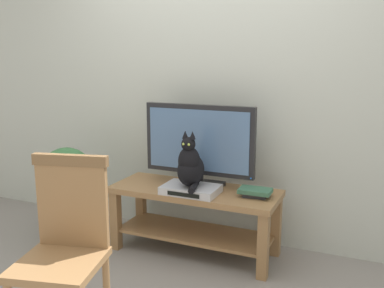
{
  "coord_description": "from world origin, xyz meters",
  "views": [
    {
      "loc": [
        1.22,
        -2.41,
        1.5
      ],
      "look_at": [
        -0.02,
        0.41,
        0.87
      ],
      "focal_mm": 40.14,
      "sensor_mm": 36.0,
      "label": 1
    }
  ],
  "objects": [
    {
      "name": "back_wall",
      "position": [
        0.0,
        0.89,
        1.4
      ],
      "size": [
        7.0,
        0.12,
        2.8
      ],
      "primitive_type": "cube",
      "color": "#B7BCB2",
      "rests_on": "ground"
    },
    {
      "name": "media_box",
      "position": [
        0.0,
        0.35,
        0.54
      ],
      "size": [
        0.41,
        0.27,
        0.06
      ],
      "color": "#BCBCC1",
      "rests_on": "tv_stand"
    },
    {
      "name": "tv",
      "position": [
        -0.02,
        0.54,
        0.85
      ],
      "size": [
        0.88,
        0.2,
        0.63
      ],
      "color": "black",
      "rests_on": "tv_stand"
    },
    {
      "name": "tv_stand",
      "position": [
        -0.02,
        0.46,
        0.36
      ],
      "size": [
        1.28,
        0.49,
        0.51
      ],
      "color": "olive",
      "rests_on": "ground"
    },
    {
      "name": "ground_plane",
      "position": [
        0.0,
        0.0,
        0.0
      ],
      "size": [
        12.0,
        12.0,
        0.0
      ],
      "primitive_type": "plane",
      "color": "gray"
    },
    {
      "name": "wooden_chair",
      "position": [
        -0.24,
        -0.75,
        0.56
      ],
      "size": [
        0.5,
        0.51,
        0.99
      ],
      "color": "olive",
      "rests_on": "ground"
    },
    {
      "name": "cat",
      "position": [
        0.01,
        0.34,
        0.72
      ],
      "size": [
        0.19,
        0.32,
        0.42
      ],
      "color": "black",
      "rests_on": "media_box"
    },
    {
      "name": "potted_plant",
      "position": [
        -1.02,
        0.21,
        0.52
      ],
      "size": [
        0.44,
        0.44,
        0.79
      ],
      "color": "#47474C",
      "rests_on": "ground"
    },
    {
      "name": "book_stack",
      "position": [
        0.46,
        0.46,
        0.55
      ],
      "size": [
        0.23,
        0.16,
        0.06
      ],
      "color": "#2D2D33",
      "rests_on": "tv_stand"
    }
  ]
}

